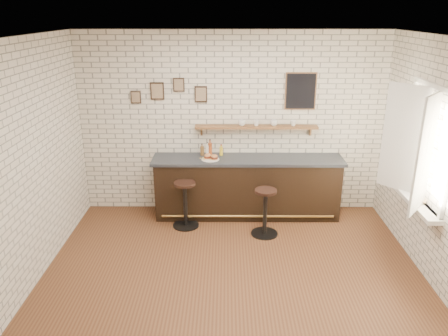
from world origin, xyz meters
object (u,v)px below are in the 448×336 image
at_px(shelf_cup_a, 242,123).
at_px(shelf_cup_b, 256,123).
at_px(sandwich_plate, 210,159).
at_px(book_lower, 413,198).
at_px(ciabatta_sandwich, 211,157).
at_px(shelf_cup_d, 293,123).
at_px(bitters_bottle_amber, 210,149).
at_px(bitters_bottle_brown, 202,150).
at_px(bar_stool_left, 185,203).
at_px(bar_stool_right, 265,211).
at_px(shelf_cup_c, 274,123).
at_px(bitters_bottle_white, 208,150).
at_px(bar_counter, 247,187).
at_px(book_upper, 414,198).
at_px(condiment_bottle_yellow, 221,151).

height_order(shelf_cup_a, shelf_cup_b, shelf_cup_b).
height_order(sandwich_plate, book_lower, sandwich_plate).
xyz_separation_m(ciabatta_sandwich, shelf_cup_d, (1.33, 0.28, 0.48)).
xyz_separation_m(bitters_bottle_amber, shelf_cup_d, (1.36, 0.05, 0.43)).
relative_size(bitters_bottle_brown, book_lower, 0.95).
height_order(bar_stool_left, book_lower, book_lower).
distance_m(sandwich_plate, bar_stool_right, 1.22).
distance_m(bitters_bottle_amber, book_lower, 3.16).
bearing_deg(shelf_cup_c, bar_stool_right, 171.84).
bearing_deg(bar_stool_right, bitters_bottle_amber, 135.62).
height_order(bitters_bottle_white, shelf_cup_d, shelf_cup_d).
bearing_deg(bitters_bottle_amber, shelf_cup_b, 3.60).
height_order(sandwich_plate, ciabatta_sandwich, ciabatta_sandwich).
bearing_deg(shelf_cup_d, sandwich_plate, -160.57).
height_order(ciabatta_sandwich, bar_stool_right, ciabatta_sandwich).
distance_m(bar_counter, book_lower, 2.58).
height_order(bar_counter, bitters_bottle_amber, bitters_bottle_amber).
xyz_separation_m(bar_counter, shelf_cup_d, (0.74, 0.20, 1.04)).
distance_m(shelf_cup_b, book_upper, 2.64).
bearing_deg(bar_counter, book_upper, -34.28).
xyz_separation_m(bar_counter, shelf_cup_c, (0.43, 0.20, 1.04)).
bearing_deg(shelf_cup_c, bitters_bottle_brown, 95.64).
height_order(ciabatta_sandwich, bitters_bottle_brown, bitters_bottle_brown).
bearing_deg(shelf_cup_b, bitters_bottle_amber, 130.05).
relative_size(condiment_bottle_yellow, book_upper, 0.81).
xyz_separation_m(bitters_bottle_amber, book_upper, (2.74, -1.60, -0.16)).
distance_m(bitters_bottle_brown, bitters_bottle_white, 0.09).
bearing_deg(sandwich_plate, condiment_bottle_yellow, 53.43).
relative_size(condiment_bottle_yellow, shelf_cup_a, 1.58).
bearing_deg(bitters_bottle_brown, ciabatta_sandwich, -56.07).
bearing_deg(book_lower, book_upper, -83.59).
height_order(bar_stool_right, book_lower, book_lower).
height_order(bar_stool_right, book_upper, book_upper).
bearing_deg(bitters_bottle_white, bar_stool_right, -43.04).
distance_m(sandwich_plate, bitters_bottle_white, 0.25).
height_order(shelf_cup_b, shelf_cup_c, same).
relative_size(bitters_bottle_amber, bar_stool_right, 0.36).
relative_size(bitters_bottle_brown, shelf_cup_a, 1.70).
xyz_separation_m(bar_counter, shelf_cup_b, (0.14, 0.20, 1.04)).
bearing_deg(bar_counter, shelf_cup_c, 25.25).
relative_size(bitters_bottle_white, bar_stool_left, 0.30).
bearing_deg(shelf_cup_d, book_lower, -41.66).
bearing_deg(bitters_bottle_white, shelf_cup_d, 1.95).
distance_m(bitters_bottle_amber, shelf_cup_a, 0.67).
bearing_deg(book_upper, sandwich_plate, -173.06).
distance_m(condiment_bottle_yellow, shelf_cup_b, 0.74).
height_order(bar_stool_left, shelf_cup_a, shelf_cup_a).
xyz_separation_m(bar_counter, bitters_bottle_amber, (-0.62, 0.15, 0.61)).
bearing_deg(bar_counter, bitters_bottle_amber, 166.06).
relative_size(bitters_bottle_amber, shelf_cup_d, 2.76).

